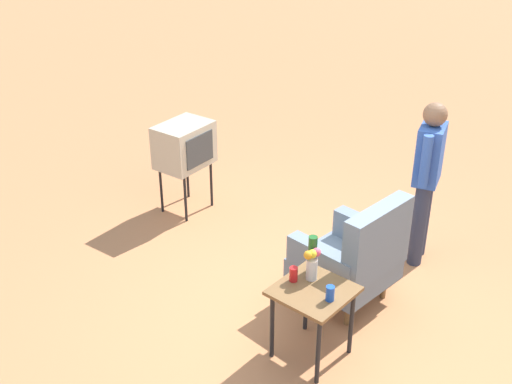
% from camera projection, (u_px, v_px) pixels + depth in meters
% --- Properties ---
extents(ground_plane, '(60.00, 60.00, 0.00)m').
position_uv_depth(ground_plane, '(329.00, 315.00, 5.67)').
color(ground_plane, '#C17A4C').
extents(armchair, '(0.83, 0.83, 1.06)m').
position_uv_depth(armchair, '(354.00, 256.00, 5.61)').
color(armchair, brown).
rests_on(armchair, ground).
extents(side_table, '(0.56, 0.56, 0.64)m').
position_uv_depth(side_table, '(313.00, 299.00, 4.98)').
color(side_table, black).
rests_on(side_table, ground).
extents(tv_on_stand, '(0.63, 0.49, 1.03)m').
position_uv_depth(tv_on_stand, '(184.00, 146.00, 7.01)').
color(tv_on_stand, black).
rests_on(tv_on_stand, ground).
extents(person_standing, '(0.55, 0.32, 1.64)m').
position_uv_depth(person_standing, '(427.00, 174.00, 6.04)').
color(person_standing, '#2D3347').
rests_on(person_standing, ground).
extents(soda_can_red, '(0.07, 0.07, 0.12)m').
position_uv_depth(soda_can_red, '(293.00, 274.00, 5.01)').
color(soda_can_red, red).
rests_on(soda_can_red, side_table).
extents(bottle_wine_green, '(0.07, 0.07, 0.32)m').
position_uv_depth(bottle_wine_green, '(312.00, 254.00, 5.08)').
color(bottle_wine_green, '#1E5623').
rests_on(bottle_wine_green, side_table).
extents(soda_can_blue, '(0.07, 0.07, 0.12)m').
position_uv_depth(soda_can_blue, '(330.00, 293.00, 4.79)').
color(soda_can_blue, blue).
rests_on(soda_can_blue, side_table).
extents(flower_vase, '(0.15, 0.10, 0.27)m').
position_uv_depth(flower_vase, '(312.00, 263.00, 4.99)').
color(flower_vase, silver).
rests_on(flower_vase, side_table).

